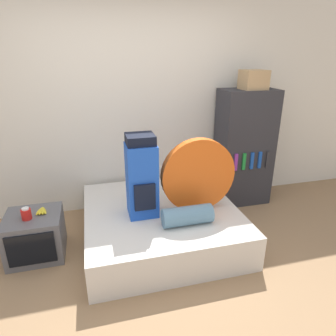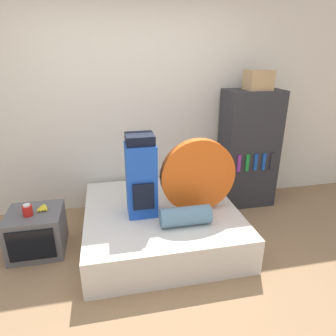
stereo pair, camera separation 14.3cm
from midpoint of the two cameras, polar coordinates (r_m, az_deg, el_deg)
ground_plane at (r=2.77m, az=-3.21°, el=-22.98°), size 16.00×16.00×0.00m
wall_back at (r=3.75m, az=-9.10°, el=11.38°), size 8.00×0.05×2.60m
bed at (r=3.34m, az=-2.63°, el=-10.30°), size 1.59×1.60×0.36m
backpack at (r=2.97m, az=-6.40°, el=-1.74°), size 0.29×0.31×0.84m
tent_bag at (r=3.06m, az=4.42°, el=-1.38°), size 0.77×0.09×0.77m
sleeping_roll at (r=2.92m, az=2.28°, el=-9.06°), size 0.49×0.19×0.19m
television at (r=3.35m, az=-25.08°, el=-11.58°), size 0.53×0.51×0.44m
canister at (r=3.19m, az=-26.58°, el=-7.83°), size 0.09×0.09×0.12m
banana_bunch at (r=3.27m, az=-24.07°, el=-7.46°), size 0.12×0.16×0.03m
bookshelf at (r=4.03m, az=13.29°, el=3.73°), size 0.69×0.45×1.50m
cardboard_box at (r=3.84m, az=14.92°, el=15.94°), size 0.29×0.26×0.23m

